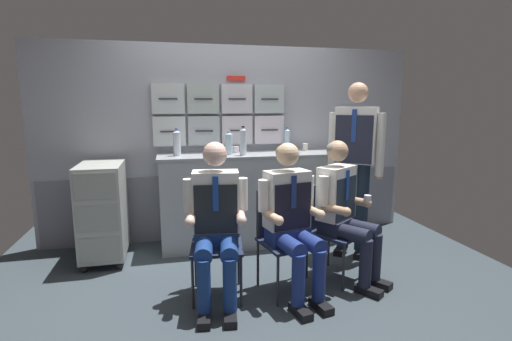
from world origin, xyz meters
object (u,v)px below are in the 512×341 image
at_px(crew_member_left, 216,217).
at_px(folding_chair_by_counter, 327,221).
at_px(folding_chair_right, 282,229).
at_px(crew_member_standing, 355,154).
at_px(service_trolley, 103,209).
at_px(crew_member_by_counter, 344,206).
at_px(coffee_cup_spare, 236,149).
at_px(crew_member_right, 292,215).
at_px(folding_chair_left, 216,232).
at_px(water_bottle_blue_cap, 229,143).

xyz_separation_m(crew_member_left, folding_chair_by_counter, (1.01, 0.24, -0.18)).
distance_m(crew_member_left, folding_chair_by_counter, 1.05).
relative_size(folding_chair_right, crew_member_standing, 0.48).
bearing_deg(service_trolley, crew_member_by_counter, -24.18).
xyz_separation_m(folding_chair_by_counter, coffee_cup_spare, (-0.63, 1.06, 0.53)).
distance_m(folding_chair_right, folding_chair_by_counter, 0.47).
relative_size(service_trolley, crew_member_standing, 0.56).
distance_m(folding_chair_right, coffee_cup_spare, 1.31).
height_order(crew_member_left, crew_member_by_counter, crew_member_left).
distance_m(service_trolley, crew_member_right, 1.91).
bearing_deg(folding_chair_by_counter, crew_member_right, -146.50).
bearing_deg(folding_chair_by_counter, crew_member_left, -166.88).
relative_size(crew_member_standing, coffee_cup_spare, 23.39).
xyz_separation_m(folding_chair_left, crew_member_by_counter, (1.08, -0.05, 0.16)).
relative_size(folding_chair_right, crew_member_by_counter, 0.68).
distance_m(folding_chair_left, crew_member_left, 0.24).
bearing_deg(folding_chair_left, service_trolley, 138.56).
xyz_separation_m(service_trolley, crew_member_left, (0.97, -1.04, 0.17)).
bearing_deg(crew_member_left, crew_member_by_counter, 5.36).
xyz_separation_m(folding_chair_left, crew_member_standing, (1.44, 0.46, 0.53)).
xyz_separation_m(crew_member_by_counter, water_bottle_blue_cap, (-0.82, 1.06, 0.45)).
bearing_deg(folding_chair_left, crew_member_right, -19.53).
relative_size(folding_chair_left, crew_member_left, 0.66).
bearing_deg(crew_member_standing, folding_chair_by_counter, -139.03).
xyz_separation_m(folding_chair_right, water_bottle_blue_cap, (-0.27, 1.05, 0.61)).
bearing_deg(service_trolley, water_bottle_blue_cap, 5.91).
distance_m(crew_member_standing, water_bottle_blue_cap, 1.29).
height_order(crew_member_right, folding_chair_by_counter, crew_member_right).
relative_size(folding_chair_by_counter, coffee_cup_spare, 11.18).
xyz_separation_m(service_trolley, folding_chair_right, (1.53, -0.92, -0.01)).
distance_m(service_trolley, crew_member_by_counter, 2.28).
bearing_deg(folding_chair_by_counter, water_bottle_blue_cap, 127.89).
xyz_separation_m(folding_chair_by_counter, crew_member_standing, (0.45, 0.39, 0.53)).
distance_m(crew_member_right, water_bottle_blue_cap, 1.33).
height_order(crew_member_right, crew_member_by_counter, crew_member_right).
bearing_deg(crew_member_by_counter, folding_chair_left, 177.11).
xyz_separation_m(folding_chair_by_counter, water_bottle_blue_cap, (-0.72, 0.93, 0.61)).
height_order(folding_chair_left, water_bottle_blue_cap, water_bottle_blue_cap).
height_order(service_trolley, crew_member_right, crew_member_right).
bearing_deg(crew_member_right, water_bottle_blue_cap, 104.04).
bearing_deg(crew_member_by_counter, service_trolley, 155.82).
bearing_deg(water_bottle_blue_cap, service_trolley, -174.09).
relative_size(folding_chair_right, folding_chair_by_counter, 1.00).
height_order(folding_chair_by_counter, coffee_cup_spare, coffee_cup_spare).
height_order(folding_chair_left, crew_member_standing, crew_member_standing).
height_order(folding_chair_right, water_bottle_blue_cap, water_bottle_blue_cap).
relative_size(folding_chair_left, crew_member_by_counter, 0.68).
relative_size(service_trolley, crew_member_by_counter, 0.79).
relative_size(service_trolley, folding_chair_left, 1.16).
height_order(water_bottle_blue_cap, coffee_cup_spare, water_bottle_blue_cap).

